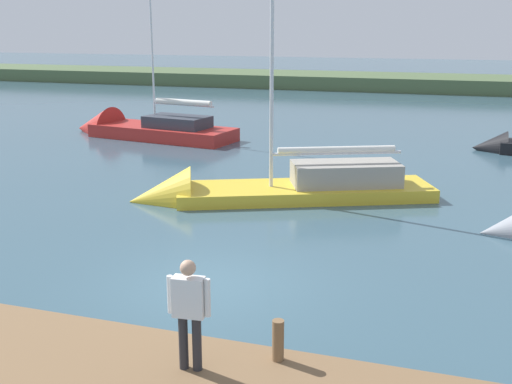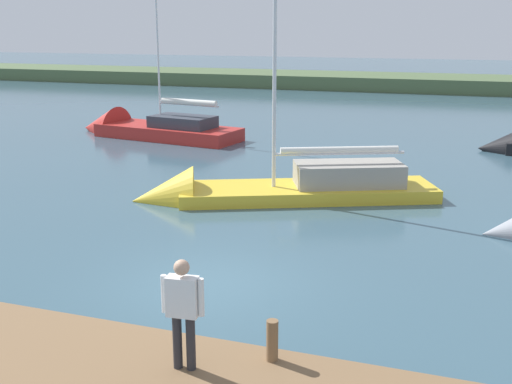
# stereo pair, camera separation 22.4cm
# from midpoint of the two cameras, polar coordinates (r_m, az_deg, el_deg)

# --- Properties ---
(ground_plane) EXTENTS (200.00, 200.00, 0.00)m
(ground_plane) POSITION_cam_midpoint_polar(r_m,az_deg,el_deg) (13.85, -3.76, -8.40)
(ground_plane) COLOR #385666
(far_shoreline) EXTENTS (180.00, 8.00, 2.40)m
(far_shoreline) POSITION_cam_midpoint_polar(r_m,az_deg,el_deg) (57.84, 13.93, 9.14)
(far_shoreline) COLOR #4C603D
(far_shoreline) RESTS_ON ground_plane
(dock_pier) EXTENTS (25.10, 2.39, 0.51)m
(dock_pier) POSITION_cam_midpoint_polar(r_m,az_deg,el_deg) (10.31, -13.33, -15.97)
(dock_pier) COLOR brown
(dock_pier) RESTS_ON ground_plane
(mooring_post_near) EXTENTS (0.18, 0.18, 0.66)m
(mooring_post_near) POSITION_cam_midpoint_polar(r_m,az_deg,el_deg) (9.76, 2.18, -13.46)
(mooring_post_near) COLOR brown
(mooring_post_near) RESTS_ON dock_pier
(sailboat_far_left) EXTENTS (9.93, 5.96, 11.03)m
(sailboat_far_left) POSITION_cam_midpoint_polar(r_m,az_deg,el_deg) (20.31, 1.11, -0.18)
(sailboat_far_left) COLOR gold
(sailboat_far_left) RESTS_ON ground_plane
(sailboat_outer_mooring) EXTENTS (9.51, 3.96, 11.43)m
(sailboat_outer_mooring) POSITION_cam_midpoint_polar(r_m,az_deg,el_deg) (32.60, -10.23, 5.50)
(sailboat_outer_mooring) COLOR #B22823
(sailboat_outer_mooring) RESTS_ON ground_plane
(person_on_dock) EXTENTS (0.65, 0.26, 1.74)m
(person_on_dock) POSITION_cam_midpoint_polar(r_m,az_deg,el_deg) (9.28, -6.03, -10.41)
(person_on_dock) COLOR #28282D
(person_on_dock) RESTS_ON dock_pier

